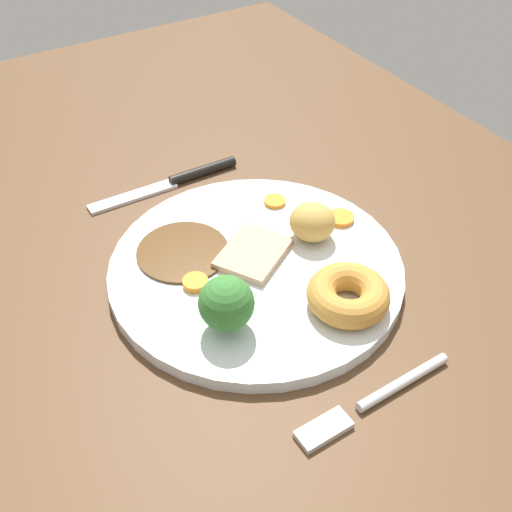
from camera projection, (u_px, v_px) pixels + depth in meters
The scene contains 12 objects.
dining_table at pixel (232, 274), 64.84cm from camera, with size 120.00×84.00×3.60cm, color brown.
dinner_plate at pixel (256, 269), 61.76cm from camera, with size 28.92×28.92×1.40cm, color white.
gravy_pool at pixel (183, 252), 62.40cm from camera, with size 9.23×9.23×0.30cm, color #563819.
meat_slice_main at pixel (253, 253), 61.84cm from camera, with size 7.17×5.55×0.80cm, color tan.
yorkshire_pudding at pixel (348, 295), 56.19cm from camera, with size 7.55×7.55×2.68cm, color #C68938.
roast_potato_left at pixel (312, 222), 63.02cm from camera, with size 4.66×4.40×3.94cm, color tan.
carrot_coin_front at pixel (275, 201), 68.52cm from camera, with size 2.37×2.37×0.46cm, color orange.
carrot_coin_back at pixel (341, 218), 66.25cm from camera, with size 2.81×2.81×0.53cm, color orange.
carrot_coin_side at pixel (195, 283), 58.81cm from camera, with size 2.42×2.42×0.69cm, color orange.
broccoli_floret at pixel (226, 304), 53.20cm from camera, with size 4.89×4.89×5.40cm.
fork at pixel (372, 401), 50.52cm from camera, with size 2.10×15.28×0.90cm.
knife at pixel (178, 180), 73.60cm from camera, with size 1.82×18.52×1.20cm.
Camera 1 is at (-41.52, 22.44, 46.37)cm, focal length 43.89 mm.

